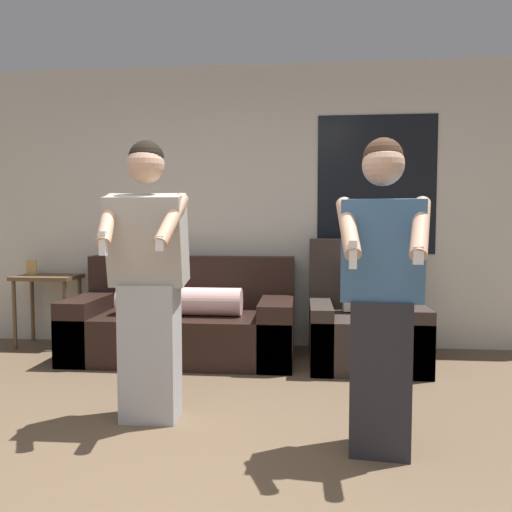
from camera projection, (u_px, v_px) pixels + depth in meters
name	position (u px, v px, depth m)	size (l,w,h in m)	color
wall_back	(250.00, 206.00, 4.84)	(6.40, 0.07, 2.70)	beige
couch	(184.00, 322.00, 4.47)	(1.95, 0.93, 0.87)	black
armchair	(364.00, 324.00, 4.29)	(0.93, 0.92, 1.05)	#332823
side_table	(47.00, 287.00, 4.82)	(0.58, 0.40, 0.84)	brown
person_left	(148.00, 281.00, 2.98)	(0.51, 0.49, 1.68)	#B2B2B7
person_right	(381.00, 296.00, 2.55)	(0.47, 0.49, 1.62)	#28282D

